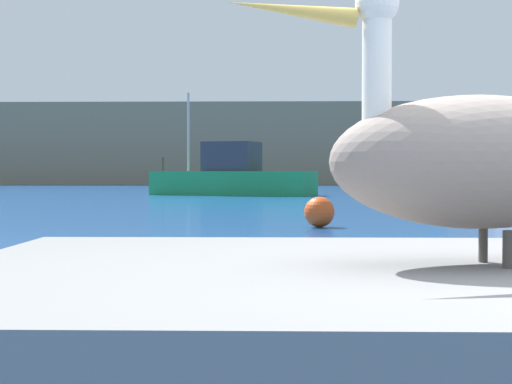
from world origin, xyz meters
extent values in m
cube|color=#7F755B|center=(0.00, 72.91, 3.52)|extent=(140.00, 16.39, 7.04)
ellipsoid|color=gray|center=(-0.51, 0.25, 1.22)|extent=(1.05, 0.65, 0.42)
cylinder|color=white|center=(-0.85, 0.19, 1.47)|extent=(0.09, 0.09, 0.38)
sphere|color=white|center=(-0.85, 0.19, 1.70)|extent=(0.13, 0.13, 0.13)
cone|color=gold|center=(-1.11, 0.14, 1.67)|extent=(0.40, 0.13, 0.09)
cylinder|color=#4C4742|center=(-0.45, 0.18, 0.95)|extent=(0.03, 0.03, 0.12)
cylinder|color=#4C4742|center=(-0.48, 0.34, 0.95)|extent=(0.03, 0.03, 0.12)
cube|color=#1E8C4C|center=(-3.26, 36.36, 0.59)|extent=(8.28, 4.89, 1.17)
cube|color=#2D333D|center=(-3.31, 36.37, 1.88)|extent=(2.96, 2.70, 1.42)
cylinder|color=#B2B2B2|center=(-5.51, 37.16, 3.12)|extent=(0.12, 0.12, 3.90)
cylinder|color=#3F382D|center=(-6.86, 37.64, 1.52)|extent=(0.10, 0.10, 0.70)
cylinder|color=#B2B2B2|center=(8.74, 34.26, 2.36)|extent=(0.12, 0.12, 2.52)
sphere|color=#E54C19|center=(-0.24, 14.46, 0.32)|extent=(0.64, 0.64, 0.64)
camera|label=1|loc=(-1.15, -2.25, 1.19)|focal=55.72mm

